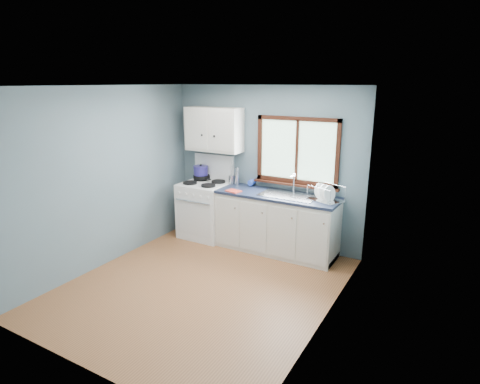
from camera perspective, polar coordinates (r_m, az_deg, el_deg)
The scene contains 19 objects.
floor at distance 5.34m, azimuth -5.40°, elevation -13.25°, with size 3.20×3.60×0.02m, color #925931.
ceiling at distance 4.68m, azimuth -6.21°, elevation 14.91°, with size 3.20×3.60×0.02m, color white.
wall_back at distance 6.38m, azimuth 3.67°, elevation 3.69°, with size 3.20×0.02×2.50m, color slate.
wall_front at distance 3.62m, azimuth -22.65°, elevation -6.79°, with size 3.20×0.02×2.50m, color slate.
wall_left at distance 5.92m, azimuth -18.62°, elevation 1.97°, with size 0.02×3.60×2.50m, color slate.
wall_right at distance 4.17m, azimuth 12.60°, elevation -3.05°, with size 0.02×3.60×2.50m, color slate.
gas_range at distance 6.75m, azimuth -4.97°, elevation -2.30°, with size 0.76×0.69×1.36m.
base_cabinets at distance 6.19m, azimuth 5.19°, elevation -4.82°, with size 1.85×0.60×0.88m.
countertop at distance 6.03m, azimuth 5.30°, elevation -0.46°, with size 1.89×0.64×0.04m, color black.
sink at distance 5.98m, azimuth 6.86°, elevation -1.07°, with size 0.84×0.46×0.44m.
window at distance 6.09m, azimuth 8.09°, elevation 5.16°, with size 1.36×0.10×1.03m.
upper_cabinets at distance 6.55m, azimuth -3.75°, elevation 8.87°, with size 0.95×0.35×0.70m.
skillet at distance 6.83m, azimuth -5.47°, elevation 2.18°, with size 0.44×0.36×0.06m.
stockpot at distance 6.82m, azimuth -5.59°, elevation 2.87°, with size 0.28×0.28×0.25m.
utensil_crock at distance 6.59m, azimuth -1.15°, elevation 1.83°, with size 0.15×0.15×0.36m.
thermos at distance 6.49m, azimuth -0.44°, elevation 2.26°, with size 0.07×0.07×0.29m, color silver.
soap_bottle at distance 6.39m, azimuth 1.40°, elevation 1.96°, with size 0.10×0.10×0.27m, color blue.
dish_towel at distance 6.13m, azimuth -0.93°, elevation 0.14°, with size 0.22×0.16×0.02m, color red.
dish_rack at distance 5.79m, azimuth 12.04°, elevation -0.59°, with size 0.54×0.48×0.23m.
Camera 1 is at (2.73, -3.80, 2.55)m, focal length 30.00 mm.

